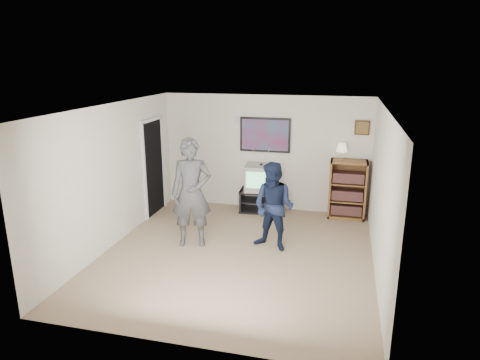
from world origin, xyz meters
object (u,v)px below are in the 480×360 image
at_px(bookshelf, 347,189).
at_px(media_stand, 262,201).
at_px(crt_television, 261,178).
at_px(person_short, 274,207).
at_px(person_tall, 192,193).

bearing_deg(bookshelf, media_stand, -178.40).
xyz_separation_m(crt_television, bookshelf, (1.82, 0.05, -0.15)).
bearing_deg(person_short, person_tall, -156.13).
bearing_deg(media_stand, bookshelf, -2.19).
xyz_separation_m(bookshelf, person_short, (-1.24, -1.90, 0.16)).
distance_m(crt_television, person_tall, 2.19).
relative_size(crt_television, person_tall, 0.34).
distance_m(crt_television, bookshelf, 1.83).
bearing_deg(crt_television, person_short, -77.64).
bearing_deg(bookshelf, person_tall, -142.44).
relative_size(crt_television, person_short, 0.43).
xyz_separation_m(bookshelf, person_tall, (-2.67, -2.05, 0.35)).
bearing_deg(bookshelf, person_short, -123.06).
distance_m(person_tall, person_short, 1.45).
bearing_deg(person_short, media_stand, 124.42).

